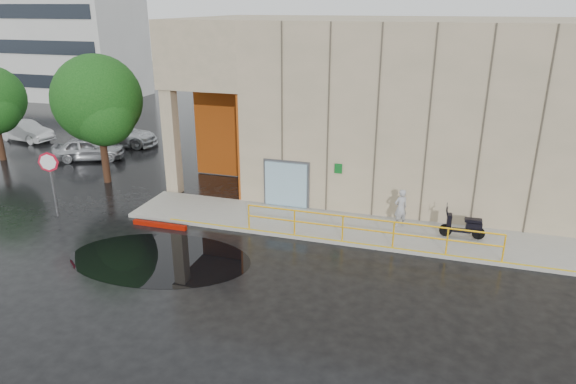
% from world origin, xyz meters
% --- Properties ---
extents(ground, '(120.00, 120.00, 0.00)m').
position_xyz_m(ground, '(0.00, 0.00, 0.00)').
color(ground, black).
rests_on(ground, ground).
extents(sidewalk, '(20.00, 3.00, 0.15)m').
position_xyz_m(sidewalk, '(4.00, 4.50, 0.07)').
color(sidewalk, '#99968B').
rests_on(sidewalk, ground).
extents(building, '(20.00, 10.17, 8.00)m').
position_xyz_m(building, '(5.10, 10.98, 4.21)').
color(building, gray).
rests_on(building, ground).
extents(guardrail, '(9.56, 0.06, 1.03)m').
position_xyz_m(guardrail, '(4.25, 3.15, 0.68)').
color(guardrail, '#FFB60D').
rests_on(guardrail, sidewalk).
extents(distant_building, '(12.00, 8.08, 15.00)m').
position_xyz_m(distant_building, '(-28.00, 27.98, 7.50)').
color(distant_building, '#B9B9B5').
rests_on(distant_building, ground).
extents(person, '(0.69, 0.65, 1.58)m').
position_xyz_m(person, '(5.25, 5.16, 0.94)').
color(person, '#9E9EA3').
rests_on(person, sidewalk).
extents(scooter, '(1.70, 0.61, 1.30)m').
position_xyz_m(scooter, '(7.67, 4.76, 0.90)').
color(scooter, black).
rests_on(scooter, sidewalk).
extents(stop_sign, '(0.84, 0.30, 2.88)m').
position_xyz_m(stop_sign, '(-9.00, 2.19, 2.07)').
color(stop_sign, '#5A5A5E').
rests_on(stop_sign, ground).
extents(red_curb, '(2.40, 0.18, 0.18)m').
position_xyz_m(red_curb, '(-4.19, 2.50, 0.09)').
color(red_curb, '#8A0E01').
rests_on(red_curb, ground).
extents(puddle, '(7.06, 4.74, 0.01)m').
position_xyz_m(puddle, '(-2.74, 0.02, 0.00)').
color(puddle, black).
rests_on(puddle, ground).
extents(car_a, '(4.28, 3.08, 1.35)m').
position_xyz_m(car_a, '(-13.10, 9.85, 0.68)').
color(car_a, '#A6A8AD').
rests_on(car_a, ground).
extents(car_b, '(4.16, 1.97, 1.32)m').
position_xyz_m(car_b, '(-19.96, 12.35, 0.66)').
color(car_b, '#BBBBBD').
rests_on(car_b, ground).
extents(car_c, '(5.41, 3.04, 1.48)m').
position_xyz_m(car_c, '(-13.39, 13.09, 0.74)').
color(car_c, silver).
rests_on(car_c, ground).
extents(tree_near, '(4.32, 4.32, 6.43)m').
position_xyz_m(tree_near, '(-9.55, 6.64, 4.09)').
color(tree_near, '#311B10').
rests_on(tree_near, ground).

